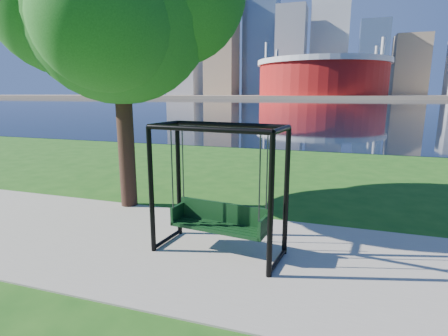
% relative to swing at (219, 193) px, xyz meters
% --- Properties ---
extents(ground, '(900.00, 900.00, 0.00)m').
position_rel_swing_xyz_m(ground, '(0.24, 0.48, -1.15)').
color(ground, '#1E5114').
rests_on(ground, ground).
extents(path, '(120.00, 4.00, 0.03)m').
position_rel_swing_xyz_m(path, '(0.24, -0.02, -1.13)').
color(path, '#9E937F').
rests_on(path, ground).
extents(river, '(900.00, 180.00, 0.02)m').
position_rel_swing_xyz_m(river, '(0.24, 102.48, -1.14)').
color(river, black).
rests_on(river, ground).
extents(far_bank, '(900.00, 228.00, 2.00)m').
position_rel_swing_xyz_m(far_bank, '(0.24, 306.48, -0.15)').
color(far_bank, '#937F60').
rests_on(far_bank, ground).
extents(stadium, '(83.00, 83.00, 32.00)m').
position_rel_swing_xyz_m(stadium, '(-9.76, 235.48, 13.08)').
color(stadium, maroon).
rests_on(stadium, far_bank).
extents(skyline, '(392.00, 66.00, 96.50)m').
position_rel_swing_xyz_m(skyline, '(-4.03, 319.87, 34.74)').
color(skyline, gray).
rests_on(skyline, far_bank).
extents(swing, '(2.42, 1.27, 2.37)m').
position_rel_swing_xyz_m(swing, '(0.00, 0.00, 0.00)').
color(swing, black).
rests_on(swing, ground).
extents(park_tree, '(5.79, 5.23, 7.20)m').
position_rel_swing_xyz_m(park_tree, '(-3.18, 1.96, 3.85)').
color(park_tree, black).
rests_on(park_tree, ground).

